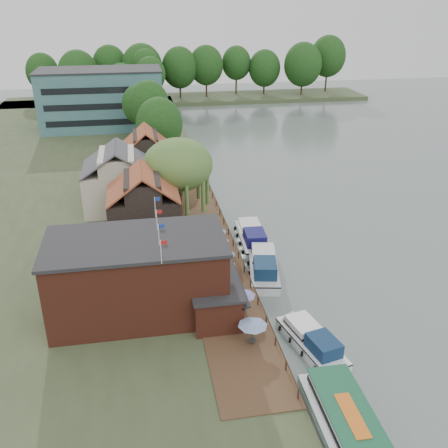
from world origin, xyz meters
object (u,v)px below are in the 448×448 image
cottage_a (144,205)px  umbrella_6 (217,237)px  umbrella_3 (224,270)px  umbrella_5 (219,246)px  cruiser_0 (312,338)px  pub (161,274)px  umbrella_4 (226,260)px  hotel_block (102,99)px  umbrella_2 (230,294)px  umbrella_1 (243,302)px  cottage_b (118,178)px  cruiser_2 (252,235)px  tour_boat (354,439)px  willow (178,180)px  swan (328,391)px  umbrella_0 (252,332)px  cottage_c (147,156)px  cruiser_1 (264,264)px

cottage_a → umbrella_6: (7.89, -3.77, -2.96)m
cottage_a → umbrella_3: (7.38, -11.26, -2.96)m
umbrella_5 → cruiser_0: size_ratio=0.26×
pub → cottage_a: 15.05m
umbrella_4 → umbrella_6: 5.46m
hotel_block → umbrella_4: size_ratio=10.69×
umbrella_3 → umbrella_5: size_ratio=1.00×
cruiser_0 → umbrella_4: bearing=99.0°
hotel_block → umbrella_3: 68.95m
pub → umbrella_2: 6.58m
pub → umbrella_2: bearing=-5.8°
umbrella_1 → cottage_b: bearing=112.1°
cruiser_2 → tour_boat: size_ratio=0.78×
umbrella_2 → umbrella_6: size_ratio=1.00×
umbrella_5 → umbrella_6: (0.13, 2.32, 0.00)m
cruiser_0 → hotel_block: bearing=91.3°
pub → willow: bearing=80.1°
tour_boat → cruiser_0: bearing=86.0°
cottage_a → swan: 29.98m
umbrella_1 → umbrella_6: same height
cottage_a → cruiser_2: cottage_a is taller
cottage_a → cruiser_0: size_ratio=0.94×
umbrella_5 → umbrella_3: bearing=-94.3°
cruiser_2 → hotel_block: bearing=111.6°
pub → umbrella_0: size_ratio=8.22×
umbrella_2 → umbrella_5: same height
umbrella_1 → cruiser_0: umbrella_1 is taller
cottage_c → umbrella_3: size_ratio=3.58×
umbrella_0 → umbrella_3: 10.23m
cruiser_2 → swan: (0.03, -25.06, -1.02)m
umbrella_3 → tour_boat: umbrella_3 is taller
pub → willow: size_ratio=1.92×
cottage_c → umbrella_0: (6.88, -40.47, -2.96)m
tour_boat → cruiser_2: bearing=90.2°
willow → umbrella_2: (2.61, -20.62, -3.93)m
cottage_b → umbrella_6: 17.81m
umbrella_5 → swan: (4.68, -20.71, -2.07)m
cottage_a → tour_boat: bearing=-69.6°
umbrella_6 → cruiser_1: 6.66m
cottage_b → umbrella_4: (10.89, -19.23, -2.96)m
pub → hotel_block: (-8.00, 71.00, 2.50)m
umbrella_2 → swan: umbrella_2 is taller
cottage_b → willow: size_ratio=0.92×
cottage_a → umbrella_0: cottage_a is taller
umbrella_1 → umbrella_6: size_ratio=1.00×
willow → umbrella_0: size_ratio=4.28×
umbrella_0 → cruiser_2: bearing=77.1°
willow → cruiser_2: size_ratio=1.02×
umbrella_0 → tour_boat: size_ratio=0.19×
cottage_c → umbrella_3: cottage_c is taller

